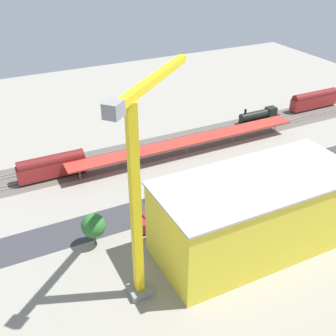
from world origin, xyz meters
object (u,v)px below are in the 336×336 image
(parked_car_0, at_px, (297,156))
(street_tree_4, at_px, (93,226))
(platform_canopy_near, at_px, (187,141))
(street_tree_0, at_px, (239,176))
(construction_building, at_px, (255,214))
(parked_car_7, at_px, (156,196))
(street_tree_1, at_px, (181,197))
(box_truck_2, at_px, (161,220))
(parked_car_5, at_px, (200,184))
(parked_car_4, at_px, (223,176))
(box_truck_0, at_px, (198,204))
(box_truck_1, at_px, (164,214))
(parked_car_3, at_px, (241,171))
(parked_car_6, at_px, (180,189))
(locomotive, at_px, (260,115))
(street_tree_3, at_px, (262,175))
(tower_crane, at_px, (140,183))
(parked_car_1, at_px, (278,160))
(parked_car_2, at_px, (262,166))
(traffic_light, at_px, (166,203))
(freight_coach_far, at_px, (52,166))
(passenger_coach, at_px, (314,100))

(parked_car_0, relative_size, street_tree_4, 0.66)
(platform_canopy_near, distance_m, street_tree_0, 23.14)
(parked_car_0, relative_size, construction_building, 0.12)
(parked_car_7, relative_size, street_tree_1, 0.57)
(box_truck_2, bearing_deg, parked_car_5, -147.45)
(parked_car_4, relative_size, street_tree_0, 0.57)
(platform_canopy_near, height_order, construction_building, construction_building)
(box_truck_0, relative_size, street_tree_4, 1.43)
(parked_car_5, distance_m, box_truck_1, 15.77)
(parked_car_4, distance_m, construction_building, 25.37)
(parked_car_3, height_order, parked_car_6, parked_car_3)
(platform_canopy_near, xyz_separation_m, box_truck_1, (18.70, 23.82, -2.31))
(locomotive, height_order, street_tree_3, street_tree_3)
(parked_car_4, bearing_deg, box_truck_2, 24.42)
(parked_car_4, distance_m, street_tree_3, 10.43)
(construction_building, distance_m, street_tree_0, 17.13)
(construction_building, xyz_separation_m, tower_crane, (23.21, 0.52, 13.89))
(parked_car_1, height_order, parked_car_6, parked_car_1)
(parked_car_1, distance_m, street_tree_4, 54.15)
(parked_car_0, xyz_separation_m, parked_car_7, (42.01, 0.47, -0.05))
(construction_building, height_order, box_truck_1, construction_building)
(parked_car_7, bearing_deg, box_truck_1, 76.51)
(parked_car_1, distance_m, parked_car_2, 5.34)
(parked_car_5, xyz_separation_m, box_truck_1, (13.53, 8.04, 0.88))
(parked_car_6, xyz_separation_m, box_truck_1, (8.18, 8.25, 0.89))
(street_tree_1, bearing_deg, parked_car_4, -151.42)
(box_truck_1, relative_size, street_tree_1, 1.18)
(street_tree_4, relative_size, traffic_light, 1.10)
(parked_car_3, height_order, box_truck_1, box_truck_1)
(street_tree_4, bearing_deg, parked_car_0, -171.18)
(freight_coach_far, relative_size, street_tree_4, 2.42)
(tower_crane, relative_size, street_tree_0, 4.67)
(box_truck_0, height_order, box_truck_1, box_truck_0)
(platform_canopy_near, distance_m, passenger_coach, 55.09)
(parked_car_2, height_order, parked_car_7, parked_car_7)
(parked_car_5, distance_m, parked_car_6, 5.36)
(parked_car_0, xyz_separation_m, parked_car_1, (6.17, -0.35, -0.00))
(platform_canopy_near, height_order, parked_car_3, platform_canopy_near)
(freight_coach_far, height_order, construction_building, construction_building)
(parked_car_0, height_order, street_tree_1, street_tree_1)
(freight_coach_far, relative_size, parked_car_6, 3.55)
(parked_car_4, relative_size, box_truck_2, 0.47)
(freight_coach_far, relative_size, parked_car_5, 3.66)
(passenger_coach, distance_m, box_truck_1, 80.23)
(parked_car_5, xyz_separation_m, box_truck_0, (5.08, 7.97, 0.89))
(street_tree_0, bearing_deg, box_truck_0, 3.53)
(locomotive, bearing_deg, street_tree_0, 46.20)
(platform_canopy_near, distance_m, parked_car_0, 29.73)
(parked_car_1, distance_m, box_truck_2, 40.47)
(box_truck_2, bearing_deg, platform_canopy_near, -128.47)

